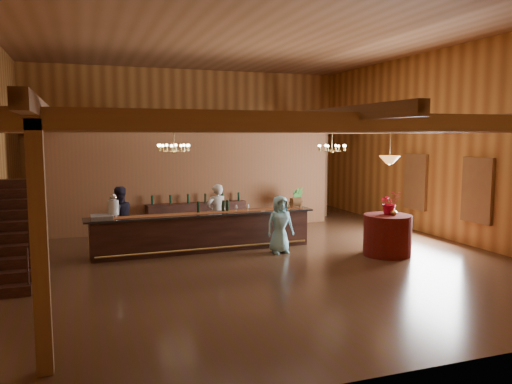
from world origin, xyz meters
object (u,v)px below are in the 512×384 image
object	(u,v)px
tasting_bar	(204,232)
pendant_lamp	(390,160)
round_table	(387,235)
chandelier_right	(332,148)
staff_second	(119,218)
beverage_dispenser	(113,206)
raffle_drum	(296,202)
floor_plant	(293,207)
chandelier_left	(174,148)
bartender	(217,214)
backbar_shelf	(197,217)
guest	(280,224)

from	to	relation	value
tasting_bar	pendant_lamp	size ratio (longest dim) A/B	6.64
round_table	chandelier_right	size ratio (longest dim) A/B	1.48
staff_second	tasting_bar	bearing A→B (deg)	138.72
tasting_bar	pendant_lamp	world-z (taller)	pendant_lamp
beverage_dispenser	raffle_drum	bearing A→B (deg)	0.40
floor_plant	chandelier_left	bearing A→B (deg)	-152.51
bartender	floor_plant	distance (m)	3.35
beverage_dispenser	bartender	size ratio (longest dim) A/B	0.36
round_table	chandelier_left	distance (m)	5.82
raffle_drum	pendant_lamp	world-z (taller)	pendant_lamp
tasting_bar	chandelier_right	world-z (taller)	chandelier_right
raffle_drum	chandelier_left	size ratio (longest dim) A/B	0.42
tasting_bar	beverage_dispenser	world-z (taller)	beverage_dispenser
beverage_dispenser	raffle_drum	xyz separation A→B (m)	(4.86, 0.03, -0.11)
round_table	floor_plant	distance (m)	4.38
bartender	floor_plant	xyz separation A→B (m)	(2.97, 1.53, -0.17)
raffle_drum	chandelier_left	world-z (taller)	chandelier_left
round_table	staff_second	distance (m)	6.93
staff_second	beverage_dispenser	bearing A→B (deg)	59.75
raffle_drum	round_table	distance (m)	2.66
backbar_shelf	raffle_drum	bearing A→B (deg)	-56.83
raffle_drum	guest	size ratio (longest dim) A/B	0.23
tasting_bar	bartender	world-z (taller)	bartender
round_table	beverage_dispenser	bearing A→B (deg)	163.14
guest	round_table	bearing A→B (deg)	-27.01
backbar_shelf	tasting_bar	bearing A→B (deg)	-103.54
guest	floor_plant	distance (m)	3.64
bartender	tasting_bar	bearing A→B (deg)	46.14
bartender	staff_second	size ratio (longest dim) A/B	0.99
raffle_drum	backbar_shelf	distance (m)	3.61
pendant_lamp	guest	xyz separation A→B (m)	(-2.45, 1.13, -1.67)
backbar_shelf	round_table	xyz separation A→B (m)	(3.79, -4.80, 0.07)
chandelier_right	backbar_shelf	bearing A→B (deg)	141.41
tasting_bar	round_table	world-z (taller)	round_table
chandelier_right	floor_plant	distance (m)	2.96
beverage_dispenser	floor_plant	world-z (taller)	beverage_dispenser
tasting_bar	guest	size ratio (longest dim) A/B	4.05
pendant_lamp	floor_plant	size ratio (longest dim) A/B	0.68
pendant_lamp	floor_plant	xyz separation A→B (m)	(-0.70, 4.32, -1.74)
round_table	chandelier_left	bearing A→B (deg)	157.04
tasting_bar	staff_second	bearing A→B (deg)	155.74
raffle_drum	bartender	distance (m)	2.22
backbar_shelf	floor_plant	world-z (taller)	floor_plant
chandelier_right	raffle_drum	bearing A→B (deg)	-173.23
round_table	guest	bearing A→B (deg)	155.33
raffle_drum	backbar_shelf	xyz separation A→B (m)	(-2.17, 2.79, -0.72)
backbar_shelf	chandelier_left	distance (m)	3.70
tasting_bar	backbar_shelf	world-z (taller)	tasting_bar
guest	raffle_drum	bearing A→B (deg)	44.34
chandelier_right	floor_plant	size ratio (longest dim) A/B	0.60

